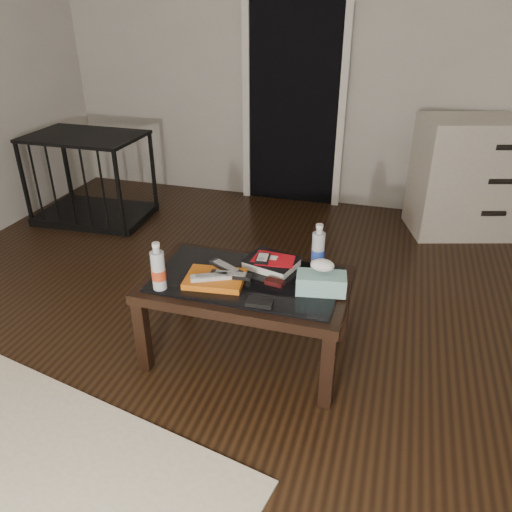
{
  "coord_description": "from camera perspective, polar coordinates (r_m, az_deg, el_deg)",
  "views": [
    {
      "loc": [
        0.54,
        -1.84,
        1.7
      ],
      "look_at": [
        -0.08,
        0.25,
        0.55
      ],
      "focal_mm": 35.0,
      "sensor_mm": 36.0,
      "label": 1
    }
  ],
  "objects": [
    {
      "name": "remote_silver",
      "position": [
        2.39,
        -5.11,
        -2.36
      ],
      "size": [
        0.2,
        0.13,
        0.02
      ],
      "primitive_type": "cube",
      "rotation": [
        0.0,
        0.0,
        0.45
      ],
      "color": "#BABABF",
      "rests_on": "magazines"
    },
    {
      "name": "textbook",
      "position": [
        2.54,
        1.79,
        -0.79
      ],
      "size": [
        0.29,
        0.26,
        0.05
      ],
      "primitive_type": "cube",
      "rotation": [
        0.0,
        0.0,
        -0.26
      ],
      "color": "black",
      "rests_on": "coffee_table"
    },
    {
      "name": "dvd_mailers",
      "position": [
        2.53,
        1.89,
        -0.26
      ],
      "size": [
        0.2,
        0.15,
        0.01
      ],
      "primitive_type": "cube",
      "rotation": [
        0.0,
        0.0,
        -0.07
      ],
      "color": "red",
      "rests_on": "textbook"
    },
    {
      "name": "ground",
      "position": [
        2.56,
        0.15,
        -13.79
      ],
      "size": [
        5.0,
        5.0,
        0.0
      ],
      "primitive_type": "plane",
      "color": "black",
      "rests_on": "ground"
    },
    {
      "name": "remote_black_back",
      "position": [
        2.47,
        -3.47,
        -1.27
      ],
      "size": [
        0.2,
        0.14,
        0.02
      ],
      "primitive_type": "cube",
      "rotation": [
        0.0,
        0.0,
        -0.51
      ],
      "color": "black",
      "rests_on": "magazines"
    },
    {
      "name": "remote_black_front",
      "position": [
        2.4,
        -2.91,
        -2.16
      ],
      "size": [
        0.2,
        0.07,
        0.02
      ],
      "primitive_type": "cube",
      "rotation": [
        0.0,
        0.0,
        0.08
      ],
      "color": "black",
      "rests_on": "magazines"
    },
    {
      "name": "pet_crate",
      "position": [
        4.44,
        -18.14,
        6.97
      ],
      "size": [
        0.93,
        0.65,
        0.71
      ],
      "rotation": [
        0.0,
        0.0,
        0.06
      ],
      "color": "black",
      "rests_on": "ground"
    },
    {
      "name": "coffee_table",
      "position": [
        2.49,
        -1.08,
        -3.82
      ],
      "size": [
        1.0,
        0.6,
        0.46
      ],
      "color": "black",
      "rests_on": "ground"
    },
    {
      "name": "room_shell",
      "position": [
        1.92,
        0.21,
        25.38
      ],
      "size": [
        5.0,
        5.0,
        5.0
      ],
      "color": "beige",
      "rests_on": "ground"
    },
    {
      "name": "dresser",
      "position": [
        4.32,
        25.63,
        8.15
      ],
      "size": [
        1.29,
        0.82,
        0.9
      ],
      "rotation": [
        0.0,
        0.0,
        0.29
      ],
      "color": "beige",
      "rests_on": "ground"
    },
    {
      "name": "water_bottle_left",
      "position": [
        2.36,
        -11.14,
        -1.13
      ],
      "size": [
        0.08,
        0.08,
        0.24
      ],
      "primitive_type": "cylinder",
      "rotation": [
        0.0,
        0.0,
        0.25
      ],
      "color": "#B4B8BF",
      "rests_on": "coffee_table"
    },
    {
      "name": "ipod",
      "position": [
        2.51,
        0.78,
        -0.26
      ],
      "size": [
        0.08,
        0.11,
        0.02
      ],
      "primitive_type": "cube",
      "rotation": [
        0.0,
        0.0,
        0.11
      ],
      "color": "black",
      "rests_on": "dvd_mailers"
    },
    {
      "name": "tissue_box",
      "position": [
        2.34,
        7.45,
        -3.09
      ],
      "size": [
        0.25,
        0.16,
        0.09
      ],
      "primitive_type": "cube",
      "rotation": [
        0.0,
        0.0,
        0.16
      ],
      "color": "teal",
      "rests_on": "coffee_table"
    },
    {
      "name": "magazines",
      "position": [
        2.43,
        -4.7,
        -2.63
      ],
      "size": [
        0.3,
        0.24,
        0.03
      ],
      "primitive_type": "cube",
      "rotation": [
        0.0,
        0.0,
        0.12
      ],
      "color": "#CC6013",
      "rests_on": "coffee_table"
    },
    {
      "name": "flip_phone",
      "position": [
        2.4,
        2.15,
        -3.01
      ],
      "size": [
        0.1,
        0.06,
        0.02
      ],
      "primitive_type": "cube",
      "rotation": [
        0.0,
        0.0,
        -0.17
      ],
      "color": "black",
      "rests_on": "coffee_table"
    },
    {
      "name": "doorway",
      "position": [
        4.46,
        4.41,
        18.9
      ],
      "size": [
        0.9,
        0.08,
        2.07
      ],
      "color": "black",
      "rests_on": "ground"
    },
    {
      "name": "water_bottle_right",
      "position": [
        2.52,
        7.14,
        1.13
      ],
      "size": [
        0.07,
        0.07,
        0.24
      ],
      "primitive_type": "cylinder",
      "rotation": [
        0.0,
        0.0,
        0.05
      ],
      "color": "silver",
      "rests_on": "coffee_table"
    },
    {
      "name": "wallet",
      "position": [
        2.25,
        0.42,
        -5.33
      ],
      "size": [
        0.12,
        0.08,
        0.02
      ],
      "primitive_type": "cube",
      "rotation": [
        0.0,
        0.0,
        0.06
      ],
      "color": "black",
      "rests_on": "coffee_table"
    }
  ]
}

